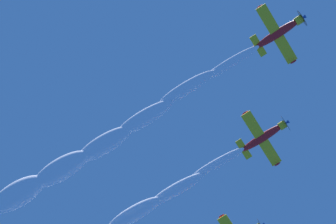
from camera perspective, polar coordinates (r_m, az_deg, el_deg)
name	(u,v)px	position (r m, az deg, el deg)	size (l,w,h in m)	color
airplane_lead	(280,32)	(91.70, 8.93, 6.32)	(8.54, 7.66, 2.48)	red
airplane_left_wingman	(264,137)	(94.78, 7.71, -1.96)	(8.55, 7.68, 2.45)	red
smoke_trail_lead	(82,156)	(94.18, -6.94, -3.52)	(4.56, 41.64, 3.96)	white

